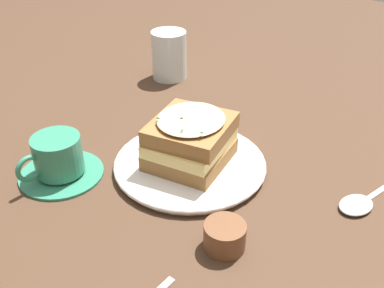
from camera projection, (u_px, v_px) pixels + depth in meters
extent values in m
plane|color=#473021|center=(186.00, 171.00, 0.72)|extent=(2.40, 2.40, 0.00)
cylinder|color=white|center=(192.00, 165.00, 0.72)|extent=(0.23, 0.23, 0.01)
torus|color=white|center=(192.00, 164.00, 0.72)|extent=(0.24, 0.24, 0.01)
cube|color=olive|center=(192.00, 155.00, 0.71)|extent=(0.13, 0.14, 0.03)
cube|color=#EAD17A|center=(192.00, 143.00, 0.69)|extent=(0.12, 0.14, 0.02)
cube|color=olive|center=(192.00, 129.00, 0.69)|extent=(0.13, 0.14, 0.03)
ellipsoid|color=beige|center=(192.00, 119.00, 0.68)|extent=(0.12, 0.12, 0.01)
cube|color=#2D6028|center=(158.00, 118.00, 0.67)|extent=(0.01, 0.00, 0.00)
cube|color=#2D6028|center=(180.00, 119.00, 0.67)|extent=(0.00, 0.00, 0.00)
cube|color=#2D6028|center=(202.00, 133.00, 0.63)|extent=(0.00, 0.01, 0.00)
cube|color=#2D6028|center=(182.00, 130.00, 0.64)|extent=(0.00, 0.00, 0.00)
cylinder|color=#338466|center=(61.00, 173.00, 0.70)|extent=(0.13, 0.13, 0.01)
cylinder|color=#338466|center=(58.00, 155.00, 0.69)|extent=(0.07, 0.07, 0.06)
cylinder|color=#381E0F|center=(56.00, 142.00, 0.67)|extent=(0.06, 0.06, 0.00)
torus|color=#338466|center=(29.00, 168.00, 0.66)|extent=(0.01, 0.04, 0.04)
cylinder|color=silver|center=(169.00, 55.00, 0.99)|extent=(0.08, 0.08, 0.11)
ellipsoid|color=silver|center=(356.00, 205.00, 0.64)|extent=(0.06, 0.07, 0.01)
cylinder|color=brown|center=(225.00, 236.00, 0.57)|extent=(0.05, 0.05, 0.04)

